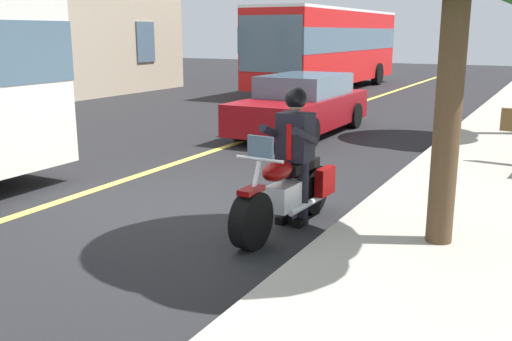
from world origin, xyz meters
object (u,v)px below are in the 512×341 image
(rider_main, at_px, (295,144))
(bus_far, at_px, (329,45))
(motorcycle_main, at_px, (287,193))
(car_dark, at_px, (302,105))

(rider_main, distance_m, bus_far, 17.99)
(motorcycle_main, bearing_deg, rider_main, 177.97)
(bus_far, relative_size, car_dark, 2.40)
(bus_far, distance_m, car_dark, 11.26)
(rider_main, height_order, bus_far, bus_far)
(motorcycle_main, distance_m, rider_main, 0.61)
(rider_main, xyz_separation_m, car_dark, (-6.26, -2.63, -0.35))
(motorcycle_main, xyz_separation_m, car_dark, (-6.45, -2.63, 0.24))
(motorcycle_main, distance_m, bus_far, 18.20)
(motorcycle_main, relative_size, bus_far, 0.20)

